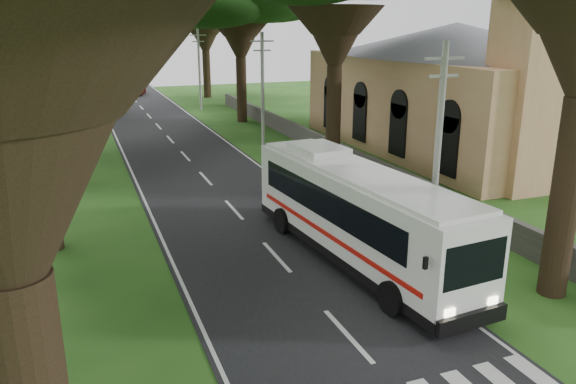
{
  "coord_description": "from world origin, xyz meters",
  "views": [
    {
      "loc": [
        -6.64,
        -10.59,
        8.58
      ],
      "look_at": [
        0.89,
        9.1,
        2.2
      ],
      "focal_mm": 35.0,
      "sensor_mm": 36.0,
      "label": 1
    }
  ],
  "objects_px": {
    "church": "(455,79)",
    "distant_car_c": "(136,89)",
    "coach_bus": "(356,212)",
    "distant_car_b": "(110,94)",
    "pedestrian": "(50,228)",
    "pole_near": "(438,150)",
    "pole_mid": "(263,90)",
    "pole_far": "(199,69)"
  },
  "relations": [
    {
      "from": "distant_car_b",
      "to": "distant_car_c",
      "type": "xyz_separation_m",
      "value": [
        3.44,
        4.88,
        -0.01
      ]
    },
    {
      "from": "coach_bus",
      "to": "distant_car_b",
      "type": "distance_m",
      "value": 50.42
    },
    {
      "from": "church",
      "to": "distant_car_c",
      "type": "relative_size",
      "value": 5.03
    },
    {
      "from": "church",
      "to": "pole_far",
      "type": "xyz_separation_m",
      "value": [
        -12.36,
        24.45,
        -0.73
      ]
    },
    {
      "from": "pedestrian",
      "to": "distant_car_b",
      "type": "bearing_deg",
      "value": 5.23
    },
    {
      "from": "church",
      "to": "pole_mid",
      "type": "height_order",
      "value": "church"
    },
    {
      "from": "distant_car_b",
      "to": "coach_bus",
      "type": "bearing_deg",
      "value": -91.71
    },
    {
      "from": "church",
      "to": "coach_bus",
      "type": "height_order",
      "value": "church"
    },
    {
      "from": "distant_car_b",
      "to": "pedestrian",
      "type": "height_order",
      "value": "pedestrian"
    },
    {
      "from": "pedestrian",
      "to": "church",
      "type": "bearing_deg",
      "value": -58.21
    },
    {
      "from": "church",
      "to": "pole_mid",
      "type": "bearing_deg",
      "value": 160.19
    },
    {
      "from": "coach_bus",
      "to": "pedestrian",
      "type": "relative_size",
      "value": 7.79
    },
    {
      "from": "distant_car_c",
      "to": "pedestrian",
      "type": "height_order",
      "value": "pedestrian"
    },
    {
      "from": "coach_bus",
      "to": "church",
      "type": "bearing_deg",
      "value": 39.18
    },
    {
      "from": "coach_bus",
      "to": "pedestrian",
      "type": "height_order",
      "value": "coach_bus"
    },
    {
      "from": "church",
      "to": "pole_mid",
      "type": "xyz_separation_m",
      "value": [
        -12.36,
        4.45,
        -0.73
      ]
    },
    {
      "from": "pole_near",
      "to": "pole_mid",
      "type": "relative_size",
      "value": 1.0
    },
    {
      "from": "pole_far",
      "to": "distant_car_c",
      "type": "xyz_separation_m",
      "value": [
        -4.7,
        15.78,
        -3.46
      ]
    },
    {
      "from": "church",
      "to": "pole_near",
      "type": "distance_m",
      "value": 19.88
    },
    {
      "from": "church",
      "to": "pole_near",
      "type": "relative_size",
      "value": 3.0
    },
    {
      "from": "pole_mid",
      "to": "pole_near",
      "type": "bearing_deg",
      "value": -90.0
    },
    {
      "from": "distant_car_c",
      "to": "pedestrian",
      "type": "relative_size",
      "value": 3.06
    },
    {
      "from": "distant_car_b",
      "to": "pedestrian",
      "type": "xyz_separation_m",
      "value": [
        -5.36,
        -44.61,
        0.04
      ]
    },
    {
      "from": "pedestrian",
      "to": "coach_bus",
      "type": "bearing_deg",
      "value": -105.14
    },
    {
      "from": "pole_near",
      "to": "distant_car_c",
      "type": "bearing_deg",
      "value": 94.82
    },
    {
      "from": "pole_near",
      "to": "pedestrian",
      "type": "bearing_deg",
      "value": 155.05
    },
    {
      "from": "distant_car_b",
      "to": "pedestrian",
      "type": "relative_size",
      "value": 2.75
    },
    {
      "from": "church",
      "to": "distant_car_b",
      "type": "bearing_deg",
      "value": 120.11
    },
    {
      "from": "church",
      "to": "coach_bus",
      "type": "distance_m",
      "value": 21.38
    },
    {
      "from": "pole_mid",
      "to": "pedestrian",
      "type": "xyz_separation_m",
      "value": [
        -13.5,
        -13.72,
        -3.4
      ]
    },
    {
      "from": "pole_mid",
      "to": "distant_car_b",
      "type": "distance_m",
      "value": 32.14
    },
    {
      "from": "pole_near",
      "to": "church",
      "type": "bearing_deg",
      "value": 51.5
    },
    {
      "from": "pole_far",
      "to": "church",
      "type": "bearing_deg",
      "value": -63.18
    },
    {
      "from": "pole_near",
      "to": "pole_far",
      "type": "xyz_separation_m",
      "value": [
        0.0,
        40.0,
        0.0
      ]
    },
    {
      "from": "pole_mid",
      "to": "distant_car_c",
      "type": "relative_size",
      "value": 1.68
    },
    {
      "from": "pole_near",
      "to": "pedestrian",
      "type": "xyz_separation_m",
      "value": [
        -13.5,
        6.28,
        -3.4
      ]
    },
    {
      "from": "distant_car_b",
      "to": "distant_car_c",
      "type": "relative_size",
      "value": 0.9
    },
    {
      "from": "distant_car_c",
      "to": "distant_car_b",
      "type": "bearing_deg",
      "value": 69.74
    },
    {
      "from": "pole_near",
      "to": "distant_car_b",
      "type": "bearing_deg",
      "value": 99.08
    },
    {
      "from": "pole_near",
      "to": "pole_mid",
      "type": "distance_m",
      "value": 20.0
    },
    {
      "from": "pole_mid",
      "to": "distant_car_b",
      "type": "xyz_separation_m",
      "value": [
        -8.14,
        30.9,
        -3.45
      ]
    },
    {
      "from": "pole_mid",
      "to": "coach_bus",
      "type": "distance_m",
      "value": 19.56
    }
  ]
}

